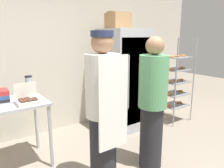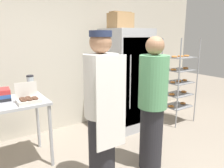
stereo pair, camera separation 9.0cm
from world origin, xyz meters
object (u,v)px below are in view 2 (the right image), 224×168
Objects in this scene: refrigerator at (126,80)px; donut_box at (28,99)px; blender_pitcher at (31,86)px; person_baker at (102,110)px; person_customer at (152,104)px; baking_rack at (179,81)px; cardboard_storage_box at (120,20)px.

refrigerator is 6.67× the size of donut_box.
person_baker reaches higher than blender_pitcher.
donut_box is 0.98m from person_baker.
person_customer is at bearing -47.75° from blender_pitcher.
baking_rack is 1.76m from person_customer.
person_baker is at bearing -160.45° from baking_rack.
baking_rack is 1.64m from cardboard_storage_box.
refrigerator is 1.10m from baking_rack.
blender_pitcher is at bearing 71.89° from donut_box.
person_baker is (-2.26, -0.80, 0.09)m from baking_rack.
cardboard_storage_box is (1.59, 0.03, 0.95)m from blender_pitcher.
cardboard_storage_box reaches higher than person_baker.
cardboard_storage_box is at bearing 71.41° from person_customer.
person_customer is at bearing -3.71° from person_baker.
donut_box is 0.16× the size of person_customer.
baking_rack is at bearing 28.85° from person_customer.
baking_rack is 4.54× the size of cardboard_storage_box.
person_baker is at bearing -70.41° from blender_pitcher.
refrigerator reaches higher than person_customer.
person_customer reaches higher than baking_rack.
cardboard_storage_box is 1.75m from person_customer.
person_baker is (0.58, -0.79, -0.02)m from donut_box.
donut_box is at bearing 147.16° from person_customer.
blender_pitcher is (-1.66, 0.05, 0.10)m from refrigerator.
blender_pitcher reaches higher than donut_box.
baking_rack is (1.03, -0.37, -0.09)m from refrigerator.
cardboard_storage_box reaches higher than baking_rack.
refrigerator is 1.03× the size of person_baker.
blender_pitcher is at bearing 132.25° from person_customer.
refrigerator is at bearing -1.87° from blender_pitcher.
person_customer is (0.72, -0.05, -0.05)m from person_baker.
person_baker is (-1.15, -1.25, -1.04)m from cardboard_storage_box.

